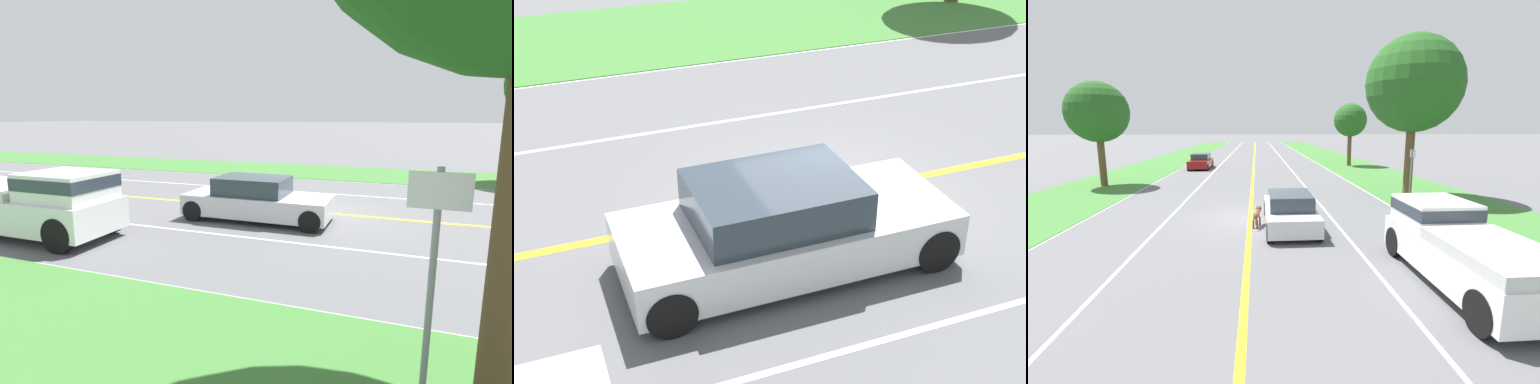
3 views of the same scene
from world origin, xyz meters
TOP-DOWN VIEW (x-y plane):
  - ground_plane at (0.00, 0.00)m, footprint 400.00×400.00m
  - centre_divider_line at (0.00, 0.00)m, footprint 0.18×160.00m
  - lane_edge_line_left at (-7.00, 0.00)m, footprint 0.14×160.00m
  - lane_dash_same_dir at (3.50, 0.00)m, footprint 0.10×160.00m
  - lane_dash_oncoming at (-3.50, 0.00)m, footprint 0.10×160.00m
  - grass_verge_left at (-10.00, 0.00)m, footprint 6.00×160.00m
  - ego_car at (1.58, -1.46)m, footprint 1.93×4.60m
  - dog at (0.30, -1.28)m, footprint 0.41×1.18m

SIDE VIEW (x-z plane):
  - ground_plane at x=0.00m, z-range 0.00..0.00m
  - centre_divider_line at x=0.00m, z-range 0.00..0.01m
  - lane_edge_line_left at x=-7.00m, z-range 0.00..0.01m
  - lane_dash_same_dir at x=3.50m, z-range 0.00..0.01m
  - lane_dash_oncoming at x=-3.50m, z-range 0.00..0.01m
  - grass_verge_left at x=-10.00m, z-range 0.00..0.03m
  - dog at x=0.30m, z-range 0.09..0.86m
  - ego_car at x=1.58m, z-range -0.05..1.33m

